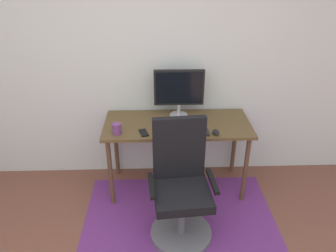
# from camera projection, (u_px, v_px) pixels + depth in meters

# --- Properties ---
(wall_back) EXTENTS (6.00, 0.10, 2.60)m
(wall_back) POSITION_uv_depth(u_px,v_px,m) (145.00, 58.00, 3.26)
(wall_back) COLOR silver
(wall_back) RESTS_ON ground
(area_rug) EXTENTS (1.79, 1.46, 0.01)m
(area_rug) POSITION_uv_depth(u_px,v_px,m) (180.00, 227.00, 2.99)
(area_rug) COLOR #6A2D75
(area_rug) RESTS_ON ground
(desk) EXTENTS (1.42, 0.62, 0.76)m
(desk) POSITION_uv_depth(u_px,v_px,m) (177.00, 130.00, 3.22)
(desk) COLOR brown
(desk) RESTS_ON ground
(monitor) EXTENTS (0.49, 0.18, 0.48)m
(monitor) POSITION_uv_depth(u_px,v_px,m) (179.00, 89.00, 3.20)
(monitor) COLOR #B2B2B7
(monitor) RESTS_ON desk
(keyboard) EXTENTS (0.43, 0.13, 0.02)m
(keyboard) POSITION_uv_depth(u_px,v_px,m) (185.00, 132.00, 3.00)
(keyboard) COLOR black
(keyboard) RESTS_ON desk
(computer_mouse) EXTENTS (0.06, 0.10, 0.03)m
(computer_mouse) POSITION_uv_depth(u_px,v_px,m) (216.00, 132.00, 2.98)
(computer_mouse) COLOR black
(computer_mouse) RESTS_ON desk
(coffee_cup) EXTENTS (0.08, 0.08, 0.10)m
(coffee_cup) POSITION_uv_depth(u_px,v_px,m) (117.00, 129.00, 2.97)
(coffee_cup) COLOR #6F3976
(coffee_cup) RESTS_ON desk
(cell_phone) EXTENTS (0.11, 0.15, 0.01)m
(cell_phone) POSITION_uv_depth(u_px,v_px,m) (144.00, 133.00, 3.00)
(cell_phone) COLOR black
(cell_phone) RESTS_ON desk
(office_chair) EXTENTS (0.57, 0.54, 1.07)m
(office_chair) POSITION_uv_depth(u_px,v_px,m) (181.00, 193.00, 2.76)
(office_chair) COLOR slate
(office_chair) RESTS_ON ground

